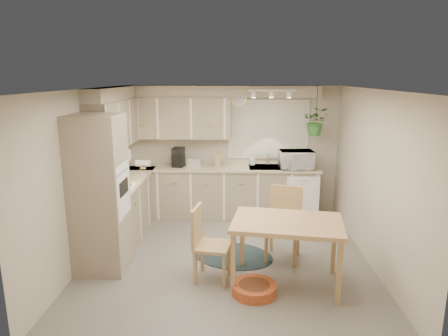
{
  "coord_description": "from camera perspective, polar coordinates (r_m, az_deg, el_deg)",
  "views": [
    {
      "loc": [
        0.15,
        -5.34,
        2.57
      ],
      "look_at": [
        -0.07,
        0.55,
        1.21
      ],
      "focal_mm": 32.0,
      "sensor_mm": 36.0,
      "label": 1
    }
  ],
  "objects": [
    {
      "name": "base_cab_back",
      "position": [
        7.46,
        -0.67,
        -3.5
      ],
      "size": [
        3.6,
        0.6,
        0.9
      ],
      "primitive_type": "cube",
      "color": "gray",
      "rests_on": "floor"
    },
    {
      "name": "counter_left",
      "position": [
        6.69,
        -13.93,
        -1.66
      ],
      "size": [
        0.64,
        1.89,
        0.04
      ],
      "primitive_type": "cube",
      "color": "tan",
      "rests_on": "base_cab_left"
    },
    {
      "name": "wall_oven_face",
      "position": [
        5.41,
        -14.16,
        -3.73
      ],
      "size": [
        0.02,
        0.56,
        0.58
      ],
      "primitive_type": "cube",
      "color": "white",
      "rests_on": "oven_stack"
    },
    {
      "name": "upper_cab_back",
      "position": [
        7.4,
        -6.91,
        7.14
      ],
      "size": [
        2.0,
        0.35,
        0.75
      ],
      "primitive_type": "cube",
      "color": "gray",
      "rests_on": "wall_back"
    },
    {
      "name": "dining_table",
      "position": [
        5.15,
        8.88,
        -11.85
      ],
      "size": [
        1.45,
        1.08,
        0.84
      ],
      "primitive_type": "cube",
      "rotation": [
        0.0,
        0.0,
        -0.15
      ],
      "color": "tan",
      "rests_on": "floor"
    },
    {
      "name": "soffit_left",
      "position": [
        6.66,
        -15.64,
        10.21
      ],
      "size": [
        0.3,
        2.0,
        0.2
      ],
      "primitive_type": "cube",
      "color": "#B5A996",
      "rests_on": "wall_left"
    },
    {
      "name": "chair_back",
      "position": [
        5.76,
        8.47,
        -8.02
      ],
      "size": [
        0.59,
        0.59,
        1.03
      ],
      "primitive_type": "cube",
      "rotation": [
        0.0,
        0.0,
        2.88
      ],
      "color": "tan",
      "rests_on": "floor"
    },
    {
      "name": "pet_bed",
      "position": [
        5.05,
        4.33,
        -16.85
      ],
      "size": [
        0.54,
        0.54,
        0.12
      ],
      "primitive_type": "cylinder",
      "rotation": [
        0.0,
        0.0,
        -0.0
      ],
      "color": "#B84424",
      "rests_on": "floor"
    },
    {
      "name": "window_blinds",
      "position": [
        7.5,
        6.32,
        5.5
      ],
      "size": [
        1.4,
        0.02,
        1.0
      ],
      "primitive_type": "cube",
      "color": "white",
      "rests_on": "wall_back"
    },
    {
      "name": "floor",
      "position": [
        5.93,
        0.47,
        -12.67
      ],
      "size": [
        4.2,
        4.2,
        0.0
      ],
      "primitive_type": "plane",
      "color": "slate",
      "rests_on": "ground"
    },
    {
      "name": "wall_left",
      "position": [
        5.92,
        -19.25,
        -1.12
      ],
      "size": [
        0.04,
        4.2,
        2.4
      ],
      "primitive_type": "cube",
      "color": "#B5A996",
      "rests_on": "floor"
    },
    {
      "name": "braided_rug",
      "position": [
        5.98,
        1.25,
        -12.38
      ],
      "size": [
        1.43,
        1.26,
        0.01
      ],
      "primitive_type": "ellipsoid",
      "rotation": [
        0.0,
        0.0,
        -0.35
      ],
      "color": "black",
      "rests_on": "floor"
    },
    {
      "name": "track_light_bar",
      "position": [
        6.92,
        6.79,
        10.94
      ],
      "size": [
        0.8,
        0.04,
        0.04
      ],
      "primitive_type": "cube",
      "color": "white",
      "rests_on": "ceiling"
    },
    {
      "name": "microwave",
      "position": [
        7.26,
        10.29,
        1.46
      ],
      "size": [
        0.62,
        0.38,
        0.4
      ],
      "primitive_type": "imported",
      "rotation": [
        0.0,
        0.0,
        0.08
      ],
      "color": "white",
      "rests_on": "counter_back"
    },
    {
      "name": "base_cab_left",
      "position": [
        6.83,
        -13.79,
        -5.48
      ],
      "size": [
        0.6,
        1.85,
        0.9
      ],
      "primitive_type": "cube",
      "color": "gray",
      "rests_on": "floor"
    },
    {
      "name": "wall_back",
      "position": [
        7.57,
        0.93,
        2.59
      ],
      "size": [
        4.0,
        0.04,
        2.4
      ],
      "primitive_type": "cube",
      "color": "#B5A996",
      "rests_on": "floor"
    },
    {
      "name": "toaster",
      "position": [
        7.37,
        -4.22,
        0.83
      ],
      "size": [
        0.28,
        0.2,
        0.16
      ],
      "primitive_type": "cube",
      "rotation": [
        0.0,
        0.0,
        -0.2
      ],
      "color": "#B6B8BE",
      "rests_on": "counter_back"
    },
    {
      "name": "upper_cab_left",
      "position": [
        6.68,
        -15.18,
        6.16
      ],
      "size": [
        0.35,
        2.0,
        0.75
      ],
      "primitive_type": "cube",
      "color": "gray",
      "rests_on": "wall_left"
    },
    {
      "name": "oven_stack",
      "position": [
        5.51,
        -17.37,
        -3.63
      ],
      "size": [
        0.65,
        0.65,
        2.1
      ],
      "primitive_type": "cube",
      "color": "gray",
      "rests_on": "floor"
    },
    {
      "name": "range_hood",
      "position": [
        6.05,
        -15.73,
        1.37
      ],
      "size": [
        0.4,
        0.6,
        0.14
      ],
      "primitive_type": "cube",
      "color": "white",
      "rests_on": "upper_cab_left"
    },
    {
      "name": "soffit_back",
      "position": [
        7.31,
        -0.66,
        10.9
      ],
      "size": [
        3.6,
        0.3,
        0.2
      ],
      "primitive_type": "cube",
      "color": "#B5A996",
      "rests_on": "wall_back"
    },
    {
      "name": "wall_right",
      "position": [
        5.82,
        20.59,
        -1.46
      ],
      "size": [
        0.04,
        4.2,
        2.4
      ],
      "primitive_type": "cube",
      "color": "#B5A996",
      "rests_on": "floor"
    },
    {
      "name": "cooktop",
      "position": [
        6.15,
        -15.3,
        -2.79
      ],
      "size": [
        0.52,
        0.58,
        0.02
      ],
      "primitive_type": "cube",
      "color": "white",
      "rests_on": "counter_left"
    },
    {
      "name": "hanging_plant",
      "position": [
        7.22,
        12.99,
        6.1
      ],
      "size": [
        0.53,
        0.57,
        0.38
      ],
      "primitive_type": "imported",
      "rotation": [
        0.0,
        0.0,
        -0.2
      ],
      "color": "#326C2B",
      "rests_on": "ceiling"
    },
    {
      "name": "counter_back",
      "position": [
        7.33,
        -0.69,
        0.0
      ],
      "size": [
        3.64,
        0.64,
        0.04
      ],
      "primitive_type": "cube",
      "color": "tan",
      "rests_on": "base_cab_back"
    },
    {
      "name": "soap_bottle",
      "position": [
        7.47,
        4.05,
        0.72
      ],
      "size": [
        0.13,
        0.21,
        0.09
      ],
      "primitive_type": "imported",
      "rotation": [
        0.0,
        0.0,
        0.26
      ],
      "color": "white",
      "rests_on": "counter_back"
    },
    {
      "name": "wall_clock",
      "position": [
        7.42,
        2.13,
        9.99
      ],
      "size": [
        0.3,
        0.03,
        0.3
      ],
      "primitive_type": "cylinder",
      "rotation": [
        1.57,
        0.0,
        0.0
      ],
      "color": "#E9BE52",
      "rests_on": "wall_back"
    },
    {
      "name": "dishwasher_front",
      "position": [
        7.26,
        11.16,
        -4.44
      ],
      "size": [
        0.58,
        0.02,
        0.83
      ],
      "primitive_type": "cube",
      "color": "white",
      "rests_on": "base_cab_back"
    },
    {
      "name": "chair_left",
      "position": [
        5.17,
        -1.63,
        -10.8
      ],
      "size": [
        0.52,
        0.52,
        0.97
      ],
      "primitive_type": "cube",
      "rotation": [
        0.0,
        0.0,
        -1.73
      ],
      "color": "tan",
      "rests_on": "floor"
    },
    {
      "name": "window_frame",
      "position": [
        7.51,
        6.32,
        5.51
      ],
      "size": [
        1.5,
        0.02,
        1.1
      ],
      "primitive_type": "cube",
      "color": "silver",
      "rests_on": "wall_back"
    },
    {
      "name": "sink",
      "position": [
        7.36,
        6.34,
        -0.19
      ],
      "size": [
        0.7,
        0.48,
        0.1
      ],
      "primitive_type": "cube",
      "color": "#B6B8BE",
      "rests_on": "counter_back"
    },
    {
      "name": "wall_front",
      "position": [
        3.53,
        -0.47,
        -9.89
      ],
      "size": [
        4.0,
        0.04,
        2.4
      ],
      "primitive_type": "cube",
      "color": "#B5A996",
      "rests_on": "floor"
    },
    {
      "name": "knife_block",
      "position": [
        7.36,
        -0.9,
        1.17
      ],
      "size": [
        0.12,
        0.12,
        0.24
      ],
      "primitive_type": "cube",
      "rotation": [
        0.0,
        0.0,
        0.06
      ],
      "color": "tan",
      "rests_on": "counter_back"
    },
    {
      "name": "ceiling",
      "position": [
        5.35,
        0.52,
        11.18
      ],
      "size": [
        4.2,
        4.2,
        0.0
      ],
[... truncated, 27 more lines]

